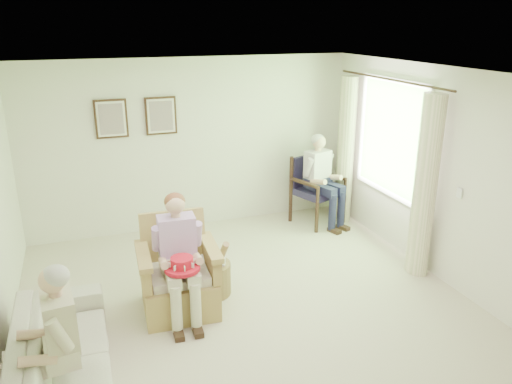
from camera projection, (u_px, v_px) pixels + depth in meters
floor at (252, 314)px, 5.55m from camera, size 5.50×5.50×0.00m
back_wall at (192, 145)px, 7.57m from camera, size 5.00×0.04×2.60m
front_wall at (421, 373)px, 2.68m from camera, size 5.00×0.04×2.60m
right_wall at (450, 180)px, 5.93m from camera, size 0.04×5.50×2.60m
ceiling at (252, 76)px, 4.70m from camera, size 5.00×5.50×0.02m
window at (391, 136)px, 6.89m from camera, size 0.13×2.50×1.63m
curtain_left at (425, 188)px, 6.12m from camera, size 0.34×0.34×2.30m
curtain_right at (346, 150)px, 7.86m from camera, size 0.34×0.34×2.30m
framed_print_left at (111, 119)px, 7.02m from camera, size 0.45×0.05×0.55m
framed_print_right at (161, 116)px, 7.24m from camera, size 0.45×0.05×0.55m
wicker_armchair at (178, 281)px, 5.57m from camera, size 0.83×0.82×1.06m
wood_armchair at (315, 186)px, 7.98m from camera, size 0.68×0.64×1.05m
sofa at (62, 356)px, 4.39m from camera, size 2.06×0.80×0.60m
person_wicker at (179, 249)px, 5.29m from camera, size 0.40×0.62×1.36m
person_dark at (321, 174)px, 7.75m from camera, size 0.40×0.63×1.41m
person_sofa at (56, 334)px, 4.00m from camera, size 0.42×0.62×1.26m
red_hat at (182, 265)px, 5.14m from camera, size 0.37×0.37×0.14m
hatbox at (210, 271)px, 5.89m from camera, size 0.55×0.55×0.73m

